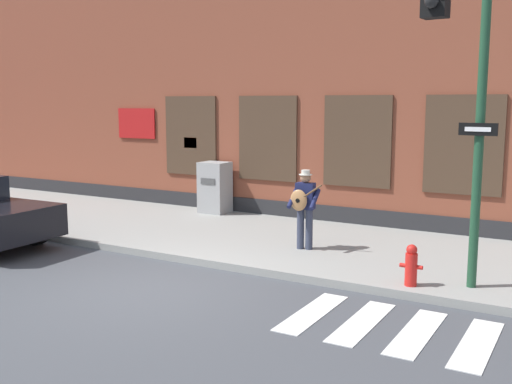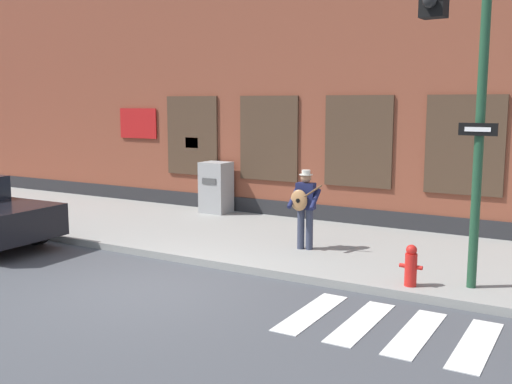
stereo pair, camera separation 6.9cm
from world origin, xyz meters
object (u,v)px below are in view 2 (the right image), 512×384
fire_hydrant (411,266)px  utility_box (216,187)px  traffic_light (463,75)px  busker (304,205)px

fire_hydrant → utility_box: bearing=148.9°
traffic_light → utility_box: bearing=148.0°
traffic_light → fire_hydrant: size_ratio=7.01×
busker → traffic_light: size_ratio=0.34×
busker → traffic_light: bearing=-30.5°
utility_box → fire_hydrant: utility_box is taller
busker → utility_box: (-3.93, 2.58, -0.24)m
utility_box → traffic_light: bearing=-32.0°
utility_box → fire_hydrant: (6.55, -3.95, -0.35)m
traffic_light → utility_box: traffic_light is taller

